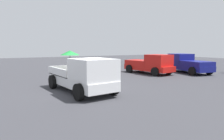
% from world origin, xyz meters
% --- Properties ---
extents(ground_plane, '(80.00, 80.00, 0.00)m').
position_xyz_m(ground_plane, '(0.00, 0.00, 0.00)').
color(ground_plane, '#38383D').
extents(pickup_truck_main, '(5.18, 2.57, 2.27)m').
position_xyz_m(pickup_truck_main, '(0.42, 0.04, 0.97)').
color(pickup_truck_main, black).
rests_on(pickup_truck_main, ground).
extents(pickup_truck_red, '(4.99, 2.66, 1.80)m').
position_xyz_m(pickup_truck_red, '(-3.82, 8.48, 0.87)').
color(pickup_truck_red, black).
rests_on(pickup_truck_red, ground).
extents(pickup_truck_far, '(5.06, 2.88, 1.80)m').
position_xyz_m(pickup_truck_far, '(-2.52, 12.03, 0.87)').
color(pickup_truck_far, black).
rests_on(pickup_truck_far, ground).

